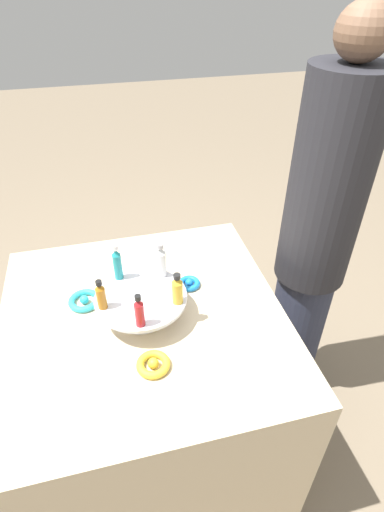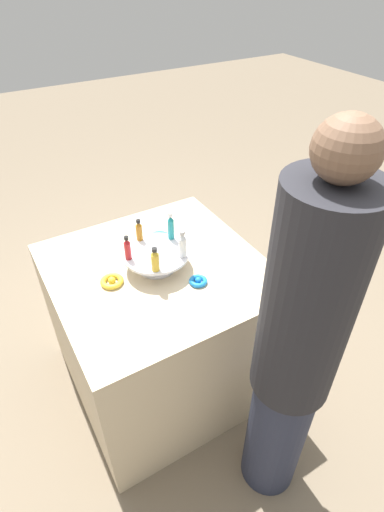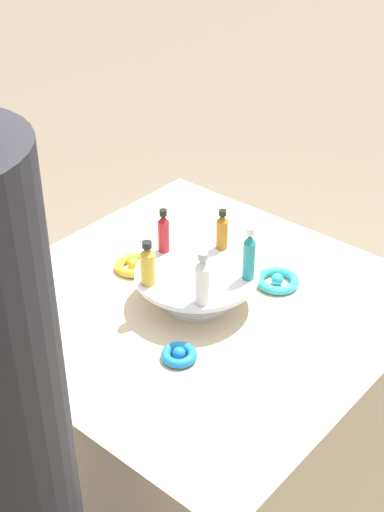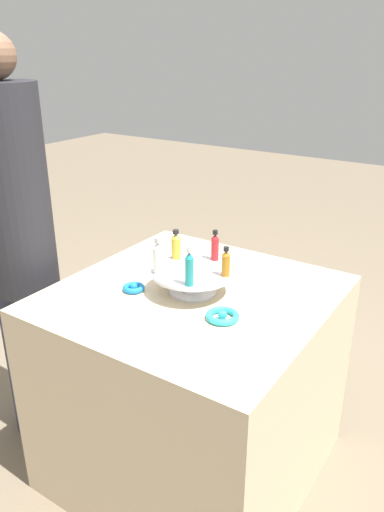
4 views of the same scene
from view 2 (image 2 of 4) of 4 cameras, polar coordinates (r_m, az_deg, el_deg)
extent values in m
plane|color=#756651|center=(2.31, -3.97, -16.41)|extent=(12.00, 12.00, 0.00)
cube|color=beige|center=(2.01, -4.45, -10.05)|extent=(0.90, 0.90, 0.77)
cylinder|color=silver|center=(1.74, -5.06, -1.48)|extent=(0.16, 0.16, 0.01)
cylinder|color=silver|center=(1.72, -5.12, -0.55)|extent=(0.09, 0.09, 0.06)
cylinder|color=silver|center=(1.69, -5.19, 0.43)|extent=(0.29, 0.29, 0.01)
cylinder|color=teal|center=(1.74, -3.03, 3.81)|extent=(0.03, 0.03, 0.09)
cone|color=teal|center=(1.71, -3.09, 5.38)|extent=(0.03, 0.03, 0.02)
cylinder|color=silver|center=(1.70, -3.11, 5.91)|extent=(0.02, 0.02, 0.02)
cylinder|color=#AD6B19|center=(1.75, -7.54, 3.32)|extent=(0.03, 0.03, 0.07)
cone|color=#AD6B19|center=(1.72, -7.66, 4.54)|extent=(0.03, 0.03, 0.02)
cylinder|color=black|center=(1.72, -7.70, 4.94)|extent=(0.02, 0.02, 0.01)
cylinder|color=#B21E23|center=(1.65, -9.16, 0.73)|extent=(0.03, 0.03, 0.08)
cone|color=#B21E23|center=(1.62, -9.33, 2.09)|extent=(0.03, 0.03, 0.02)
cylinder|color=black|center=(1.61, -9.38, 2.55)|extent=(0.02, 0.02, 0.01)
cylinder|color=gold|center=(1.57, -5.27, -0.90)|extent=(0.03, 0.03, 0.08)
cone|color=gold|center=(1.55, -5.36, 0.45)|extent=(0.03, 0.03, 0.02)
cylinder|color=black|center=(1.54, -5.40, 0.90)|extent=(0.02, 0.02, 0.01)
cylinder|color=silver|center=(1.63, -1.38, 1.24)|extent=(0.03, 0.03, 0.09)
cone|color=silver|center=(1.60, -1.41, 2.81)|extent=(0.03, 0.03, 0.02)
cylinder|color=#B2B2B7|center=(1.59, -1.42, 3.34)|extent=(0.02, 0.02, 0.02)
torus|color=gold|center=(1.68, -11.37, -3.55)|extent=(0.10, 0.10, 0.02)
sphere|color=gold|center=(1.68, -11.39, -3.43)|extent=(0.03, 0.03, 0.03)
torus|color=blue|center=(1.65, 0.89, -3.60)|extent=(0.08, 0.08, 0.02)
sphere|color=blue|center=(1.65, 0.89, -3.49)|extent=(0.03, 0.03, 0.03)
torus|color=#2DB7CC|center=(1.90, -4.67, 2.61)|extent=(0.11, 0.11, 0.02)
sphere|color=#2DB7CC|center=(1.90, -4.68, 2.72)|extent=(0.03, 0.03, 0.03)
cylinder|color=#282D42|center=(1.78, 11.93, -23.13)|extent=(0.23, 0.23, 0.67)
cylinder|color=#232328|center=(1.21, 16.31, -6.25)|extent=(0.27, 0.27, 0.77)
sphere|color=brown|center=(0.96, 21.25, 14.04)|extent=(0.16, 0.16, 0.16)
camera|label=1|loc=(1.36, -49.06, 18.55)|focal=28.00mm
camera|label=3|loc=(1.43, 55.19, 18.71)|focal=50.00mm
camera|label=4|loc=(2.78, 12.74, 30.61)|focal=35.00mm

